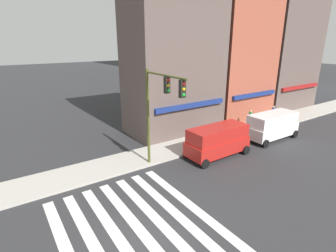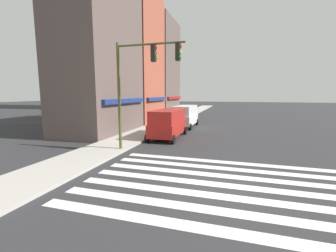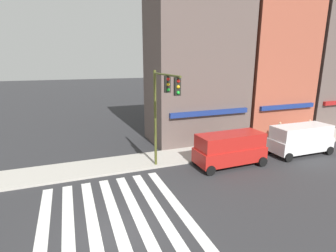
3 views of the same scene
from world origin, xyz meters
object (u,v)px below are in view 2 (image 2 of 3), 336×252
Objects in this scene: pedestrian_green_top at (162,116)px; van_white at (185,115)px; van_red at (168,123)px; traffic_signal at (141,74)px; pedestrian_blue_shirt at (171,114)px.

van_white is at bearing 171.58° from pedestrian_green_top.
pedestrian_green_top is (7.22, 2.95, -0.21)m from van_red.
pedestrian_green_top is (12.16, 2.73, -3.71)m from traffic_signal.
traffic_signal is 16.11m from pedestrian_blue_shirt.
pedestrian_green_top and pedestrian_blue_shirt have the same top height.
van_white is at bearing -1.09° from traffic_signal.
pedestrian_blue_shirt is at bearing 13.49° from van_red.
traffic_signal is at bearing 59.64° from pedestrian_blue_shirt.
van_red is 7.81m from pedestrian_green_top.
pedestrian_blue_shirt is at bearing -89.40° from pedestrian_green_top.
traffic_signal reaches higher than pedestrian_green_top.
van_red is 6.55m from van_white.
traffic_signal is 3.77× the size of pedestrian_green_top.
van_red reaches higher than pedestrian_green_top.
van_red is (4.93, -0.22, -3.49)m from traffic_signal.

